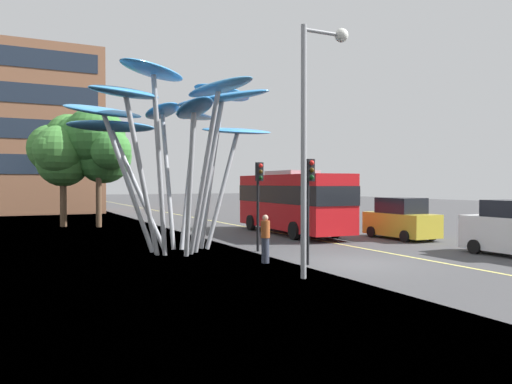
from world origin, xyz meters
TOP-DOWN VIEW (x-y plane):
  - ground at (-0.63, 0.00)m, footprint 120.00×240.00m
  - red_bus at (3.19, 10.28)m, footprint 3.12×10.13m
  - leaf_sculpture at (-5.06, 6.09)m, footprint 9.81×9.52m
  - traffic_light_kerb_near at (-1.87, 0.39)m, footprint 0.28×0.42m
  - traffic_light_kerb_far at (-1.86, 4.42)m, footprint 0.28×0.42m
  - traffic_light_island_mid at (-1.98, 10.86)m, footprint 0.28×0.42m
  - car_parked_mid at (7.11, 5.53)m, footprint 2.00×4.15m
  - street_lamp at (-2.99, -1.64)m, footprint 1.72×0.44m
  - tree_pavement_near at (-8.30, 21.61)m, footprint 4.41×4.59m
  - tree_pavement_far at (-6.04, 20.58)m, footprint 5.13×5.12m
  - pedestrian at (-3.03, 1.55)m, footprint 0.34×0.34m
  - no_entry_sign at (-2.62, 9.08)m, footprint 0.60×0.12m

SIDE VIEW (x-z plane):
  - ground at x=-0.63m, z-range -0.10..0.00m
  - pedestrian at x=-3.03m, z-range 0.01..1.79m
  - car_parked_mid at x=7.11m, z-range -0.08..2.11m
  - no_entry_sign at x=-2.62m, z-range 0.40..2.74m
  - red_bus at x=3.19m, z-range 0.17..3.84m
  - traffic_light_island_mid at x=-1.98m, z-range 0.75..4.05m
  - traffic_light_kerb_near at x=-1.87m, z-range 0.85..4.67m
  - traffic_light_kerb_far at x=-1.86m, z-range 0.86..4.70m
  - street_lamp at x=-2.99m, z-range 1.07..8.96m
  - tree_pavement_near at x=-8.30m, z-range 1.33..9.06m
  - tree_pavement_far at x=-6.04m, z-range 1.52..9.66m
  - leaf_sculpture at x=-5.06m, z-range 2.07..9.68m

